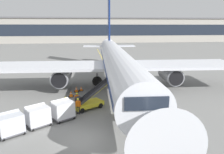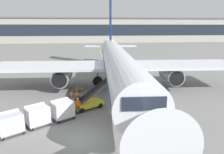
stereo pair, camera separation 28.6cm
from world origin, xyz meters
The scene contains 15 objects.
ground_plane centered at (0.00, 0.00, 0.00)m, with size 600.00×600.00×0.00m, color slate.
parked_airplane centered at (4.93, 14.46, 3.80)m, with size 35.64×45.57×15.34m.
belt_loader centered at (0.80, 6.84, 0.89)m, with size 5.09×3.83×3.19m.
baggage_cart_lead centered at (-1.85, 4.23, 1.00)m, with size 2.70×2.45×1.91m.
baggage_cart_second centered at (-3.94, 3.01, 1.00)m, with size 2.70×2.45×1.91m.
baggage_cart_third centered at (-5.84, 1.60, 1.00)m, with size 2.70×2.45×1.91m.
ground_crew_by_loader centered at (-2.10, 3.61, 1.00)m, with size 0.48×0.42×1.74m.
ground_crew_by_carts centered at (-1.67, 5.74, 1.00)m, with size 0.31×0.56×1.74m.
ground_crew_marshaller centered at (-0.55, 7.05, 1.00)m, with size 0.56×0.32×1.74m.
ground_crew_wingwalker centered at (-0.37, 5.22, 1.00)m, with size 0.55×0.35×1.74m.
safety_cone_engine_keepout centered at (-0.88, 13.00, 0.36)m, with size 0.65×0.65×0.73m.
safety_cone_wingtip centered at (-0.24, 13.43, 0.31)m, with size 0.56×0.56×0.64m.
safety_cone_nose_mark centered at (-1.49, 10.99, 0.36)m, with size 0.66×0.66×0.74m.
apron_guidance_line_lead_in centered at (5.03, 13.64, 0.00)m, with size 0.20×110.00×0.01m.
terminal_building centered at (13.76, 110.23, 6.68)m, with size 142.40×21.85×13.46m.
Camera 2 is at (0.87, -15.65, 8.88)m, focal length 34.26 mm.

